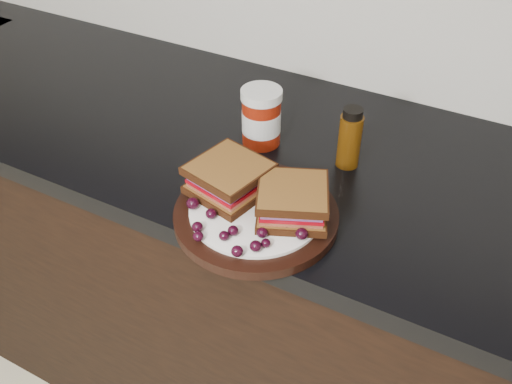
% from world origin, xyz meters
% --- Properties ---
extents(base_cabinets, '(3.96, 0.58, 0.86)m').
position_xyz_m(base_cabinets, '(0.00, 1.70, 0.43)').
color(base_cabinets, black).
rests_on(base_cabinets, ground_plane).
extents(countertop, '(3.98, 0.60, 0.04)m').
position_xyz_m(countertop, '(0.00, 1.70, 0.88)').
color(countertop, black).
rests_on(countertop, base_cabinets).
extents(plate, '(0.28, 0.28, 0.02)m').
position_xyz_m(plate, '(0.22, 1.49, 0.91)').
color(plate, black).
rests_on(plate, countertop).
extents(sandwich_left, '(0.14, 0.14, 0.05)m').
position_xyz_m(sandwich_left, '(0.15, 1.51, 0.95)').
color(sandwich_left, brown).
rests_on(sandwich_left, plate).
extents(sandwich_right, '(0.15, 0.15, 0.05)m').
position_xyz_m(sandwich_right, '(0.27, 1.51, 0.95)').
color(sandwich_right, brown).
rests_on(sandwich_right, plate).
extents(grape_0, '(0.02, 0.02, 0.02)m').
position_xyz_m(grape_0, '(0.12, 1.44, 0.93)').
color(grape_0, black).
rests_on(grape_0, plate).
extents(grape_1, '(0.02, 0.02, 0.02)m').
position_xyz_m(grape_1, '(0.16, 1.43, 0.93)').
color(grape_1, black).
rests_on(grape_1, plate).
extents(grape_2, '(0.02, 0.02, 0.02)m').
position_xyz_m(grape_2, '(0.16, 1.40, 0.93)').
color(grape_2, black).
rests_on(grape_2, plate).
extents(grape_3, '(0.02, 0.02, 0.02)m').
position_xyz_m(grape_3, '(0.17, 1.38, 0.93)').
color(grape_3, black).
rests_on(grape_3, plate).
extents(grape_4, '(0.02, 0.02, 0.02)m').
position_xyz_m(grape_4, '(0.21, 1.40, 0.93)').
color(grape_4, black).
rests_on(grape_4, plate).
extents(grape_5, '(0.02, 0.02, 0.02)m').
position_xyz_m(grape_5, '(0.21, 1.42, 0.93)').
color(grape_5, black).
rests_on(grape_5, plate).
extents(grape_6, '(0.02, 0.02, 0.02)m').
position_xyz_m(grape_6, '(0.24, 1.38, 0.93)').
color(grape_6, black).
rests_on(grape_6, plate).
extents(grape_7, '(0.02, 0.02, 0.02)m').
position_xyz_m(grape_7, '(0.26, 1.40, 0.93)').
color(grape_7, black).
rests_on(grape_7, plate).
extents(grape_8, '(0.02, 0.02, 0.01)m').
position_xyz_m(grape_8, '(0.27, 1.42, 0.93)').
color(grape_8, black).
rests_on(grape_8, plate).
extents(grape_9, '(0.02, 0.02, 0.02)m').
position_xyz_m(grape_9, '(0.26, 1.43, 0.93)').
color(grape_9, black).
rests_on(grape_9, plate).
extents(grape_10, '(0.02, 0.02, 0.02)m').
position_xyz_m(grape_10, '(0.31, 1.46, 0.93)').
color(grape_10, black).
rests_on(grape_10, plate).
extents(grape_11, '(0.02, 0.02, 0.02)m').
position_xyz_m(grape_11, '(0.29, 1.46, 0.93)').
color(grape_11, black).
rests_on(grape_11, plate).
extents(grape_12, '(0.02, 0.02, 0.02)m').
position_xyz_m(grape_12, '(0.29, 1.48, 0.93)').
color(grape_12, black).
rests_on(grape_12, plate).
extents(grape_13, '(0.02, 0.02, 0.01)m').
position_xyz_m(grape_13, '(0.29, 1.53, 0.93)').
color(grape_13, black).
rests_on(grape_13, plate).
extents(grape_14, '(0.02, 0.02, 0.01)m').
position_xyz_m(grape_14, '(0.28, 1.53, 0.93)').
color(grape_14, black).
rests_on(grape_14, plate).
extents(grape_15, '(0.02, 0.02, 0.02)m').
position_xyz_m(grape_15, '(0.19, 1.54, 0.93)').
color(grape_15, black).
rests_on(grape_15, plate).
extents(grape_16, '(0.02, 0.02, 0.01)m').
position_xyz_m(grape_16, '(0.16, 1.53, 0.93)').
color(grape_16, black).
rests_on(grape_16, plate).
extents(grape_17, '(0.02, 0.02, 0.02)m').
position_xyz_m(grape_17, '(0.15, 1.50, 0.93)').
color(grape_17, black).
rests_on(grape_17, plate).
extents(grape_18, '(0.02, 0.02, 0.02)m').
position_xyz_m(grape_18, '(0.12, 1.49, 0.93)').
color(grape_18, black).
rests_on(grape_18, plate).
extents(grape_19, '(0.02, 0.02, 0.02)m').
position_xyz_m(grape_19, '(0.12, 1.48, 0.93)').
color(grape_19, black).
rests_on(grape_19, plate).
extents(grape_20, '(0.02, 0.02, 0.02)m').
position_xyz_m(grape_20, '(0.16, 1.50, 0.93)').
color(grape_20, black).
rests_on(grape_20, plate).
extents(grape_21, '(0.02, 0.02, 0.02)m').
position_xyz_m(grape_21, '(0.17, 1.50, 0.93)').
color(grape_21, black).
rests_on(grape_21, plate).
extents(grape_22, '(0.02, 0.02, 0.01)m').
position_xyz_m(grape_22, '(0.15, 1.49, 0.93)').
color(grape_22, black).
rests_on(grape_22, plate).
extents(condiment_jar, '(0.10, 0.10, 0.12)m').
position_xyz_m(condiment_jar, '(0.12, 1.70, 0.96)').
color(condiment_jar, maroon).
rests_on(condiment_jar, countertop).
extents(oil_bottle, '(0.06, 0.06, 0.12)m').
position_xyz_m(oil_bottle, '(0.29, 1.71, 0.96)').
color(oil_bottle, '#452606').
rests_on(oil_bottle, countertop).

